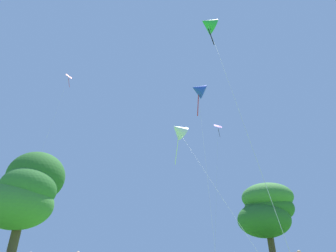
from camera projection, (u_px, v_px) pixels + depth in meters
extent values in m
cone|color=green|center=(208.00, 24.00, 18.00)|extent=(1.54, 1.49, 1.36)
cylinder|color=black|center=(212.00, 36.00, 17.29)|extent=(0.29, 0.38, 1.71)
cylinder|color=silver|center=(233.00, 92.00, 11.32)|extent=(0.08, 7.03, 15.77)
cube|color=red|center=(69.00, 76.00, 41.62)|extent=(1.00, 1.23, 0.95)
cylinder|color=#3F382D|center=(69.00, 76.00, 41.62)|extent=(0.89, 0.37, 0.47)
cylinder|color=red|center=(69.00, 83.00, 41.27)|extent=(0.35, 0.41, 1.50)
cylinder|color=silver|center=(43.00, 148.00, 32.66)|extent=(0.30, 6.54, 27.03)
cone|color=white|center=(179.00, 130.00, 21.73)|extent=(2.01, 1.92, 1.66)
cylinder|color=silver|center=(177.00, 150.00, 21.13)|extent=(0.41, 0.45, 2.37)
cylinder|color=silver|center=(213.00, 183.00, 15.57)|extent=(3.61, 8.31, 10.77)
cube|color=purple|center=(218.00, 126.00, 44.20)|extent=(1.39, 0.76, 0.95)
cylinder|color=#3F382D|center=(218.00, 126.00, 44.20)|extent=(1.01, 0.17, 0.37)
cylinder|color=black|center=(220.00, 132.00, 43.60)|extent=(0.24, 0.20, 1.62)
cylinder|color=silver|center=(217.00, 184.00, 36.87)|extent=(3.20, 5.87, 21.03)
cone|color=blue|center=(199.00, 90.00, 29.99)|extent=(2.17, 1.90, 2.20)
cylinder|color=red|center=(198.00, 105.00, 28.85)|extent=(0.43, 0.52, 2.94)
cylinder|color=silver|center=(205.00, 151.00, 21.51)|extent=(0.92, 9.64, 18.45)
sphere|color=tan|center=(300.00, 252.00, 17.45)|extent=(0.24, 0.24, 0.24)
cylinder|color=brown|center=(270.00, 234.00, 30.43)|extent=(0.75, 0.75, 7.48)
ellipsoid|color=#2D6628|center=(264.00, 220.00, 31.01)|extent=(6.14, 6.14, 4.04)
ellipsoid|color=#2D6628|center=(270.00, 209.00, 32.07)|extent=(5.88, 5.88, 3.50)
ellipsoid|color=#427F38|center=(268.00, 197.00, 32.43)|extent=(6.16, 6.16, 3.44)
cylinder|color=brown|center=(19.00, 224.00, 25.21)|extent=(0.85, 0.85, 8.45)
ellipsoid|color=#427F38|center=(19.00, 205.00, 25.56)|extent=(6.58, 6.58, 4.66)
ellipsoid|color=#387533|center=(29.00, 189.00, 26.19)|extent=(5.44, 5.44, 4.63)
ellipsoid|color=#2D6628|center=(37.00, 177.00, 27.75)|extent=(5.78, 5.78, 5.34)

